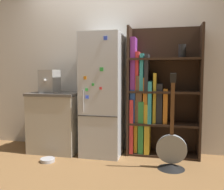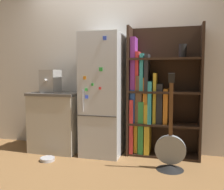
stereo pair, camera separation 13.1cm
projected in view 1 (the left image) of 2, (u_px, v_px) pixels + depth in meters
name	position (u px, v px, depth m)	size (l,w,h in m)	color
ground_plane	(100.00, 157.00, 3.47)	(16.00, 16.00, 0.00)	olive
wall_back	(108.00, 64.00, 3.81)	(8.00, 0.05, 2.60)	silver
refrigerator	(103.00, 95.00, 3.55)	(0.55, 0.59, 1.71)	silver
bookshelf	(153.00, 99.00, 3.54)	(1.00, 0.34, 1.81)	black
kitchen_counter	(57.00, 121.00, 3.75)	(0.72, 0.60, 0.88)	#BCB7A8
espresso_machine	(50.00, 81.00, 3.65)	(0.23, 0.33, 0.33)	#A5A39E
guitar	(171.00, 155.00, 3.03)	(0.37, 0.33, 1.17)	black
pet_bowl	(48.00, 160.00, 3.29)	(0.19, 0.19, 0.04)	#B7B7BC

